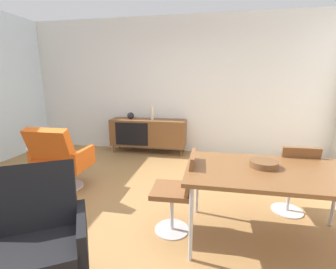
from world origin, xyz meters
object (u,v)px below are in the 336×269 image
Objects in this scene: vase_sculptural_dark at (152,113)px; dining_chair_back_right at (293,177)px; armchair_black_shell at (32,237)px; dining_chair_near_window at (178,189)px; side_table_round at (43,158)px; sideboard at (148,132)px; lounge_chair_red at (60,158)px; fruit_bowl at (42,144)px; vase_cobalt at (131,116)px; dining_table at (274,174)px; wooden_bowl_on_table at (264,164)px.

vase_sculptural_dark is 0.32× the size of dining_chair_back_right.
vase_sculptural_dark reaches higher than armchair_black_shell.
dining_chair_near_window reaches higher than side_table_round.
sideboard reaches higher than side_table_round.
armchair_black_shell is (0.87, -1.55, 0.00)m from lounge_chair_red.
fruit_bowl is (-1.41, 1.88, 0.10)m from armchair_black_shell.
armchair_black_shell is (0.52, -3.52, -0.32)m from vase_cobalt.
vase_sculptural_dark is 2.17m from lounge_chair_red.
dining_table is 8.00× the size of fruit_bowl.
vase_sculptural_dark is at bearing 109.90° from dining_chair_near_window.
dining_chair_back_right is at bearing -6.53° from side_table_round.
dining_table is 3.08× the size of side_table_round.
dining_chair_back_right is 3.00m from lounge_chair_red.
armchair_black_shell is at bearing -149.81° from wooden_bowl_on_table.
fruit_bowl is at bearing 163.91° from wooden_bowl_on_table.
wooden_bowl_on_table is 3.24m from fruit_bowl.
lounge_chair_red is (-0.35, -1.97, -0.32)m from vase_cobalt.
sideboard is 0.52m from vase_cobalt.
dining_table is at bearing -16.79° from fruit_bowl.
dining_chair_back_right is at bearing 57.87° from dining_table.
dining_chair_near_window is 0.90× the size of armchair_black_shell.
vase_cobalt is 0.17× the size of dining_chair_near_window.
sideboard is 1.87× the size of dining_chair_back_right.
vase_cobalt reaches higher than wooden_bowl_on_table.
vase_cobalt is 0.73× the size of fruit_bowl.
wooden_bowl_on_table reaches higher than dining_table.
dining_table is (1.83, -2.60, -0.16)m from vase_sculptural_dark.
fruit_bowl is (-0.55, 0.33, 0.10)m from lounge_chair_red.
armchair_black_shell is 2.36m from fruit_bowl.
armchair_black_shell is at bearing -53.12° from side_table_round.
vase_sculptural_dark reaches higher than dining_table.
lounge_chair_red is (-0.73, -1.96, 0.03)m from sideboard.
side_table_round is at bearing -118.73° from vase_cobalt.
fruit_bowl is (-3.20, 0.96, -0.13)m from dining_table.
vase_cobalt is 0.17× the size of dining_chair_back_right.
dining_table reaches higher than side_table_round.
sideboard is 2.79m from dining_chair_near_window.
dining_table is 1.87× the size of dining_chair_back_right.
lounge_chair_red is 0.66m from side_table_round.
side_table_round is (-1.28, -1.63, -0.12)m from sideboard.
armchair_black_shell is at bearing -89.27° from vase_sculptural_dark.
lounge_chair_red is 4.73× the size of fruit_bowl.
lounge_chair_red is at bearing 119.26° from armchair_black_shell.
armchair_black_shell reaches higher than dining_chair_back_right.
sideboard is 1.69× the size of armchair_black_shell.
vase_cobalt is 0.15× the size of armchair_black_shell.
armchair_black_shell is 2.36m from side_table_round.
sideboard is 0.43m from vase_sculptural_dark.
vase_sculptural_dark reaches higher than lounge_chair_red.
vase_sculptural_dark reaches higher than sideboard.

